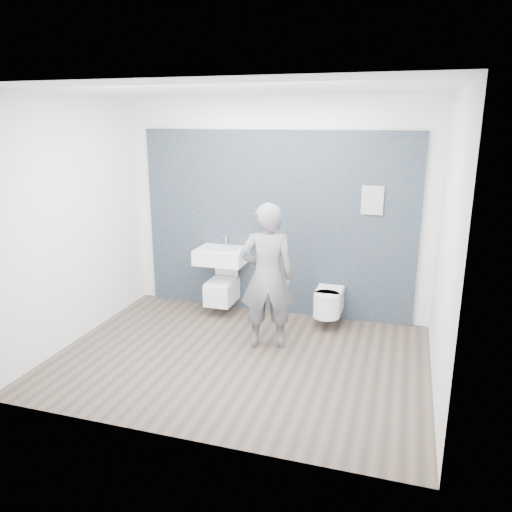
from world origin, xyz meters
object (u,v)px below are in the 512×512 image
(washbasin, at_px, (221,255))
(visitor, at_px, (267,276))
(toilet_rounded, at_px, (328,302))
(toilet_square, at_px, (222,290))

(washbasin, height_order, visitor, visitor)
(washbasin, height_order, toilet_rounded, washbasin)
(toilet_square, bearing_deg, washbasin, 90.00)
(visitor, bearing_deg, washbasin, -60.87)
(toilet_square, height_order, toilet_rounded, toilet_square)
(toilet_square, height_order, visitor, visitor)
(washbasin, xyz_separation_m, visitor, (0.85, -0.81, 0.04))
(toilet_rounded, distance_m, visitor, 1.09)
(washbasin, distance_m, toilet_square, 0.48)
(toilet_rounded, bearing_deg, visitor, -127.10)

